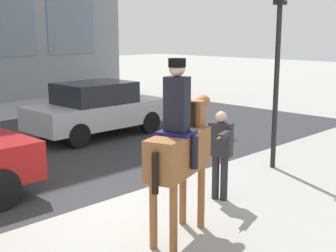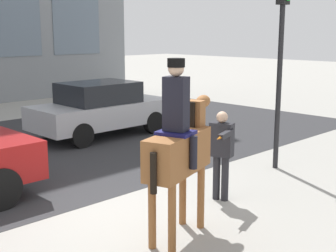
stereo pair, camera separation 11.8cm
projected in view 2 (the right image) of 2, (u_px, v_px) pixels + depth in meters
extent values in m
plane|color=#9E9B93|center=(120.00, 209.00, 7.93)|extent=(80.00, 80.00, 0.00)
cube|color=slate|center=(13.00, 23.00, 19.47)|extent=(2.50, 0.02, 2.77)
cube|color=slate|center=(77.00, 24.00, 21.61)|extent=(2.50, 0.02, 2.77)
cube|color=brown|center=(178.00, 153.00, 6.60)|extent=(1.39, 0.82, 0.58)
cylinder|color=brown|center=(183.00, 194.00, 7.24)|extent=(0.11, 0.11, 0.98)
cylinder|color=brown|center=(201.00, 197.00, 7.10)|extent=(0.11, 0.11, 0.98)
cylinder|color=brown|center=(152.00, 214.00, 6.41)|extent=(0.11, 0.11, 0.98)
cylinder|color=brown|center=(172.00, 219.00, 6.27)|extent=(0.11, 0.11, 0.98)
cube|color=brown|center=(195.00, 120.00, 7.03)|extent=(0.26, 0.29, 0.59)
cube|color=black|center=(192.00, 120.00, 6.92)|extent=(0.06, 0.09, 0.53)
ellipsoid|color=brown|center=(203.00, 101.00, 7.22)|extent=(0.37, 0.29, 0.19)
cube|color=silver|center=(206.00, 99.00, 7.30)|extent=(0.13, 0.08, 0.08)
cylinder|color=black|center=(153.00, 173.00, 6.01)|extent=(0.09, 0.09, 0.55)
cube|color=#14144C|center=(176.00, 133.00, 6.48)|extent=(0.52, 0.58, 0.05)
cube|color=black|center=(176.00, 104.00, 6.40)|extent=(0.31, 0.37, 0.75)
sphere|color=#D1A889|center=(176.00, 68.00, 6.31)|extent=(0.22, 0.22, 0.22)
cylinder|color=black|center=(176.00, 63.00, 6.29)|extent=(0.24, 0.24, 0.12)
cylinder|color=black|center=(159.00, 148.00, 6.66)|extent=(0.11, 0.11, 0.46)
cylinder|color=black|center=(193.00, 153.00, 6.41)|extent=(0.11, 0.11, 0.46)
cylinder|color=#232328|center=(225.00, 179.00, 8.26)|extent=(0.13, 0.13, 0.81)
cylinder|color=#232328|center=(216.00, 177.00, 8.33)|extent=(0.13, 0.13, 0.81)
cube|color=#232328|center=(222.00, 139.00, 8.16)|extent=(0.34, 0.45, 0.60)
sphere|color=#D1A889|center=(222.00, 117.00, 8.08)|extent=(0.20, 0.20, 0.20)
cube|color=#232328|center=(226.00, 134.00, 7.80)|extent=(0.55, 0.26, 0.09)
cone|color=orange|center=(219.00, 139.00, 7.50)|extent=(0.18, 0.10, 0.04)
cylinder|color=black|center=(0.00, 189.00, 7.83)|extent=(0.73, 0.22, 0.73)
cube|color=#B7B7BC|center=(102.00, 113.00, 13.44)|extent=(4.07, 1.76, 0.64)
cube|color=black|center=(99.00, 92.00, 13.25)|extent=(2.04, 1.55, 0.58)
cylinder|color=black|center=(153.00, 122.00, 13.80)|extent=(0.65, 0.21, 0.65)
cylinder|color=black|center=(119.00, 115.00, 14.94)|extent=(0.65, 0.21, 0.65)
cylinder|color=black|center=(82.00, 135.00, 12.07)|extent=(0.65, 0.21, 0.65)
cylinder|color=black|center=(49.00, 126.00, 13.21)|extent=(0.65, 0.21, 0.65)
cylinder|color=black|center=(279.00, 89.00, 9.99)|extent=(0.11, 0.11, 3.50)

